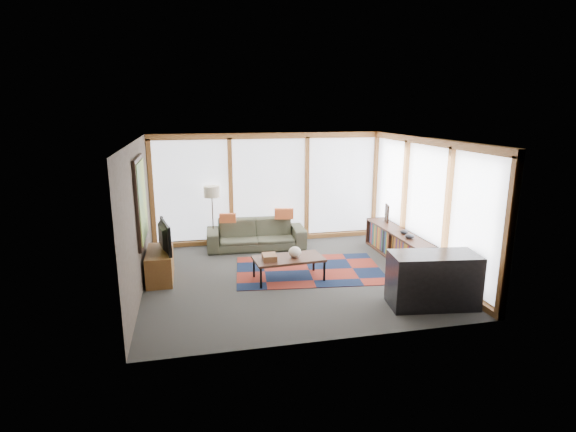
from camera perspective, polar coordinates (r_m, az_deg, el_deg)
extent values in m
plane|color=#31312F|center=(8.72, 0.58, -7.65)|extent=(5.50, 5.50, 0.00)
cube|color=#3E352C|center=(8.18, -18.51, -0.26)|extent=(0.04, 5.00, 2.60)
cube|color=#3E352C|center=(6.02, 6.02, -4.47)|extent=(5.50, 0.04, 2.60)
cube|color=silver|center=(8.15, 0.62, 9.65)|extent=(5.50, 5.00, 0.04)
cube|color=white|center=(10.71, -2.41, 3.58)|extent=(5.30, 0.02, 2.35)
cube|color=white|center=(9.33, 17.10, 1.48)|extent=(0.02, 4.80, 2.35)
cube|color=black|center=(8.42, -18.21, 1.88)|extent=(0.05, 1.35, 1.55)
cube|color=yellow|center=(8.41, -18.00, 1.89)|extent=(0.02, 1.20, 1.40)
cube|color=maroon|center=(9.03, 2.68, -6.87)|extent=(3.06, 2.16, 0.01)
imported|color=#3C3E2F|center=(10.36, -4.07, -2.31)|extent=(2.28, 1.00, 0.65)
cube|color=#D86130|center=(10.14, -7.66, -0.26)|extent=(0.38, 0.17, 0.20)
cube|color=#D86130|center=(10.38, -0.51, 0.30)|extent=(0.46, 0.21, 0.24)
cube|color=brown|center=(8.30, -2.37, -5.24)|extent=(0.26, 0.32, 0.10)
ellipsoid|color=silver|center=(8.41, 0.88, -4.60)|extent=(0.28, 0.28, 0.21)
ellipsoid|color=black|center=(9.28, 15.20, -2.50)|extent=(0.23, 0.23, 0.10)
ellipsoid|color=black|center=(9.60, 14.54, -1.96)|extent=(0.20, 0.20, 0.09)
cube|color=black|center=(10.47, 12.45, 0.34)|extent=(0.11, 0.31, 0.40)
cube|color=brown|center=(8.83, -15.93, -6.00)|extent=(0.47, 1.12, 0.56)
imported|color=black|center=(8.64, -15.91, -2.53)|extent=(0.31, 0.97, 0.56)
cube|color=black|center=(7.71, 17.94, -7.73)|extent=(1.47, 0.83, 0.89)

